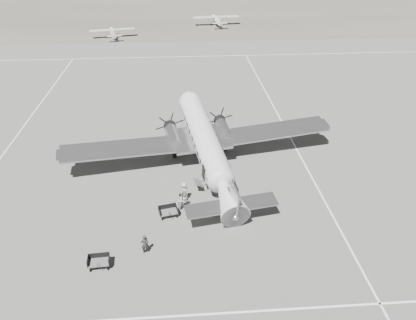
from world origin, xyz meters
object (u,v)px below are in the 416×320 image
object	(u,v)px
light_plane_left	(113,33)
light_plane_right	(217,21)
dc3_airliner	(206,146)
baggage_cart_far	(99,262)
baggage_cart_near	(168,212)
ramp_agent	(183,200)
ground_crew	(145,244)
passenger	(184,191)

from	to	relation	value
light_plane_left	light_plane_right	world-z (taller)	light_plane_right
dc3_airliner	baggage_cart_far	bearing A→B (deg)	-134.34
baggage_cart_near	baggage_cart_far	distance (m)	6.96
dc3_airliner	ramp_agent	bearing A→B (deg)	-121.53
dc3_airliner	baggage_cart_near	world-z (taller)	dc3_airliner
light_plane_right	ramp_agent	size ratio (longest dim) A/B	5.54
light_plane_left	baggage_cart_near	size ratio (longest dim) A/B	5.82
light_plane_left	light_plane_right	bearing A→B (deg)	11.96
baggage_cart_far	ramp_agent	world-z (taller)	ramp_agent
ground_crew	passenger	xyz separation A→B (m)	(2.92, 6.11, 0.07)
passenger	dc3_airliner	bearing A→B (deg)	-20.20
dc3_airliner	light_plane_left	world-z (taller)	dc3_airliner
ramp_agent	passenger	size ratio (longest dim) A/B	1.11
baggage_cart_far	passenger	bearing A→B (deg)	46.79
dc3_airliner	baggage_cart_near	distance (m)	8.02
baggage_cart_near	ramp_agent	bearing A→B (deg)	22.28
ramp_agent	baggage_cart_far	bearing A→B (deg)	166.57
dc3_airliner	passenger	size ratio (longest dim) A/B	15.57
dc3_airliner	baggage_cart_far	xyz separation A→B (m)	(-8.18, -12.08, -2.11)
dc3_airliner	ramp_agent	distance (m)	6.69
baggage_cart_far	passenger	world-z (taller)	passenger
light_plane_right	ground_crew	size ratio (longest dim) A/B	6.75
ramp_agent	baggage_cart_near	bearing A→B (deg)	155.62
light_plane_right	ramp_agent	distance (m)	67.98
passenger	light_plane_left	bearing A→B (deg)	17.62
baggage_cart_near	baggage_cart_far	world-z (taller)	baggage_cart_near
dc3_airliner	baggage_cart_near	bearing A→B (deg)	-127.46
dc3_airliner	light_plane_left	bearing A→B (deg)	96.27
light_plane_right	ground_crew	bearing A→B (deg)	-105.00
light_plane_left	baggage_cart_far	world-z (taller)	light_plane_left
light_plane_right	baggage_cart_near	distance (m)	68.97
ground_crew	baggage_cart_near	bearing A→B (deg)	-133.68
baggage_cart_near	ramp_agent	xyz separation A→B (m)	(1.18, 0.83, 0.52)
passenger	ground_crew	bearing A→B (deg)	158.98
light_plane_left	light_plane_right	xyz separation A→B (m)	(21.89, 9.66, 0.17)
light_plane_right	ground_crew	world-z (taller)	light_plane_right
dc3_airliner	ground_crew	xyz separation A→B (m)	(-5.12, -10.89, -1.76)
dc3_airliner	ramp_agent	world-z (taller)	dc3_airliner
light_plane_left	passenger	size ratio (longest dim) A/B	5.25
ramp_agent	light_plane_right	bearing A→B (deg)	23.03
ground_crew	light_plane_left	bearing A→B (deg)	-102.85
baggage_cart_near	baggage_cart_far	bearing A→B (deg)	-144.51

